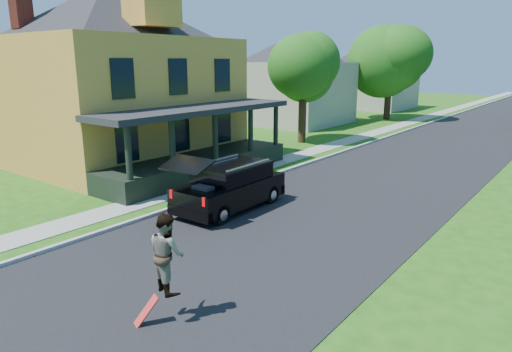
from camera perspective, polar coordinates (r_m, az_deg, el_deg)
The scene contains 13 objects.
ground at distance 12.50m, azimuth -3.83°, elevation -9.86°, with size 140.00×140.00×0.00m, color #1F5010.
street at distance 29.97m, azimuth 22.27°, elevation 3.33°, with size 8.00×120.00×0.02m, color black.
curb at distance 31.24m, azimuth 15.11°, elevation 4.30°, with size 0.15×120.00×0.12m, color #A4A49F.
sidewalk at distance 31.85m, azimuth 12.54°, elevation 4.64°, with size 1.30×120.00×0.03m, color gray.
front_walk at distance 23.00m, azimuth -11.84°, elevation 1.09°, with size 6.50×1.20×0.03m, color gray.
main_house at distance 25.04m, azimuth -17.53°, elevation 13.16°, with size 15.56×15.56×10.10m.
neighbor_house_mid at distance 38.78m, azimuth 4.63°, elevation 12.79°, with size 12.78×12.78×8.30m.
neighbor_house_far at distance 52.93m, azimuth 14.33°, elevation 12.76°, with size 12.78×12.78×8.30m.
black_suv at distance 15.98m, azimuth -3.26°, elevation -1.30°, with size 1.85×4.67×2.16m.
skateboarder at distance 9.26m, azimuth -11.07°, elevation -9.40°, with size 0.93×0.82×1.61m.
skateboard at distance 9.61m, azimuth -13.56°, elevation -16.19°, with size 0.42×0.45×0.62m.
tree_left_mid at distance 29.24m, azimuth 5.92°, elevation 13.63°, with size 5.01×4.74×7.21m.
tree_left_far at distance 42.97m, azimuth 16.47°, elevation 14.25°, with size 6.19×6.15×8.79m.
Camera 1 is at (7.58, -8.54, 5.08)m, focal length 32.00 mm.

